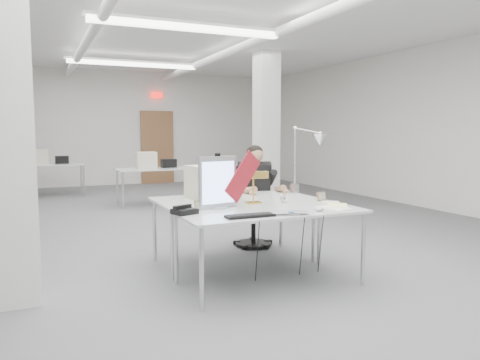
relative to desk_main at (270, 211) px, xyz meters
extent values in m
cube|color=#57585A|center=(0.00, 2.50, -0.75)|extent=(10.00, 14.00, 0.02)
cube|color=white|center=(0.00, 2.50, 2.47)|extent=(10.00, 14.00, 0.02)
cube|color=silver|center=(0.00, 9.51, 0.86)|extent=(10.00, 0.02, 3.20)
cube|color=silver|center=(5.01, 2.50, 0.86)|extent=(0.02, 14.00, 3.20)
cube|color=white|center=(-2.30, 0.50, 0.86)|extent=(0.45, 0.45, 3.20)
cube|color=white|center=(2.50, 5.00, 0.86)|extent=(0.45, 0.45, 3.20)
cube|color=brown|center=(1.20, 9.44, 0.31)|extent=(0.95, 0.08, 2.10)
cube|color=red|center=(1.20, 9.40, 1.81)|extent=(0.32, 0.06, 0.16)
cylinder|color=silver|center=(-1.20, 2.50, 2.28)|extent=(0.16, 13.60, 0.16)
cylinder|color=silver|center=(1.40, 2.50, 2.28)|extent=(0.16, 13.60, 0.16)
cube|color=white|center=(0.00, 2.50, 2.24)|extent=(2.80, 0.14, 0.08)
cube|color=white|center=(0.00, 6.50, 2.24)|extent=(2.80, 0.14, 0.08)
cube|color=silver|center=(0.00, 0.00, 0.00)|extent=(1.80, 0.90, 0.02)
cube|color=silver|center=(0.00, 0.90, 0.00)|extent=(1.80, 0.90, 0.02)
cube|color=silver|center=(0.20, 5.50, 0.00)|extent=(1.60, 0.80, 0.02)
cube|color=silver|center=(-1.80, 7.70, 0.00)|extent=(1.60, 0.80, 0.02)
cube|color=#ABABAF|center=(-0.43, 0.29, 0.27)|extent=(0.42, 0.11, 0.52)
cube|color=maroon|center=(-0.17, 0.26, 0.32)|extent=(0.47, 0.17, 0.52)
cube|color=black|center=(-0.34, -0.27, 0.02)|extent=(0.45, 0.15, 0.02)
imported|color=#BCBCC1|center=(0.04, -0.36, 0.03)|extent=(0.39, 0.31, 0.03)
ellipsoid|color=#AFAFB4|center=(0.40, -0.27, 0.03)|extent=(0.10, 0.07, 0.04)
cube|color=black|center=(-0.83, 0.11, 0.04)|extent=(0.25, 0.24, 0.05)
cube|color=#9C8143|center=(-0.63, 0.26, 0.06)|extent=(0.13, 0.07, 0.10)
cube|color=olive|center=(0.81, 0.31, 0.06)|extent=(0.13, 0.06, 0.10)
cylinder|color=#ACABB0|center=(0.35, 0.36, 0.06)|extent=(0.10, 0.06, 0.09)
cube|color=white|center=(0.62, -0.18, 0.02)|extent=(0.30, 0.36, 0.01)
cube|color=#FCFA96|center=(0.75, -0.06, 0.02)|extent=(0.32, 0.34, 0.01)
cube|color=beige|center=(0.83, 0.17, 0.02)|extent=(0.22, 0.20, 0.01)
cube|color=beige|center=(-0.29, 1.00, 0.20)|extent=(0.47, 0.46, 0.38)
camera|label=1|loc=(-2.09, -4.02, 0.78)|focal=35.00mm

